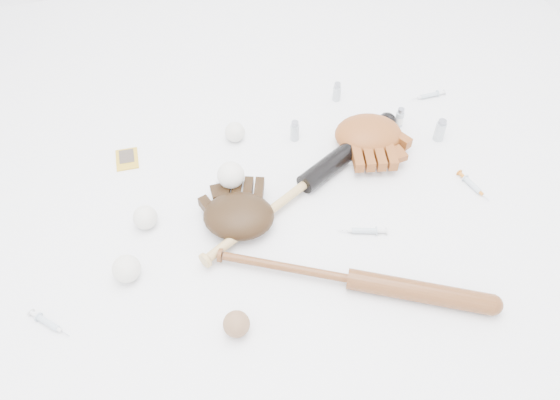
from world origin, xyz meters
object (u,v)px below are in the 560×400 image
object	(u,v)px
bat_dark	(306,183)
glove_dark	(239,216)
bat_wood	(351,279)
pedestal	(232,189)

from	to	relation	value
bat_dark	glove_dark	size ratio (longest dim) A/B	3.51
bat_dark	glove_dark	distance (m)	0.25
bat_wood	glove_dark	size ratio (longest dim) A/B	3.13
bat_wood	pedestal	world-z (taller)	bat_wood
glove_dark	pedestal	size ratio (longest dim) A/B	3.15
glove_dark	bat_dark	bearing A→B (deg)	38.32
bat_dark	pedestal	bearing A→B (deg)	138.57
glove_dark	pedestal	world-z (taller)	glove_dark
pedestal	bat_wood	bearing A→B (deg)	-60.71
glove_dark	pedestal	xyz separation A→B (m)	(0.01, 0.13, -0.02)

